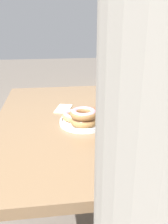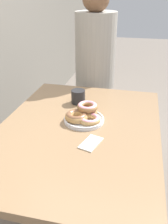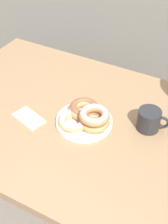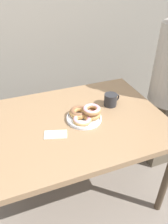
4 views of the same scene
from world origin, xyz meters
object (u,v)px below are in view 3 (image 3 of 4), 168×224
(coffee_mug, at_px, (149,120))
(napkin, at_px, (29,118))
(dining_table, at_px, (69,127))
(donut_plate, at_px, (86,117))

(coffee_mug, bearing_deg, napkin, -158.39)
(dining_table, distance_m, napkin, 0.19)
(dining_table, height_order, napkin, napkin)
(dining_table, bearing_deg, donut_plate, -8.96)
(dining_table, xyz_separation_m, donut_plate, (0.09, -0.01, 0.11))
(donut_plate, height_order, napkin, donut_plate)
(donut_plate, distance_m, napkin, 0.24)
(donut_plate, relative_size, coffee_mug, 1.94)
(coffee_mug, height_order, napkin, coffee_mug)
(dining_table, xyz_separation_m, napkin, (-0.14, -0.10, 0.07))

